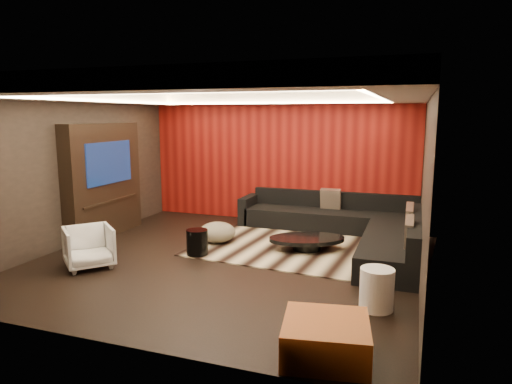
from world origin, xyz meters
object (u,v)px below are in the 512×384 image
at_px(armchair, 89,247).
at_px(sectional_sofa, 349,227).
at_px(orange_ottoman, 326,339).
at_px(coffee_table, 307,243).
at_px(drum_stool, 197,242).
at_px(white_side_table, 377,289).

distance_m(armchair, sectional_sofa, 4.65).
bearing_deg(orange_ottoman, armchair, 160.39).
bearing_deg(coffee_table, armchair, -146.38).
height_order(armchair, sectional_sofa, sectional_sofa).
relative_size(drum_stool, white_side_table, 0.83).
bearing_deg(armchair, drum_stool, -9.43).
relative_size(white_side_table, sectional_sofa, 0.14).
distance_m(white_side_table, armchair, 4.37).
relative_size(drum_stool, armchair, 0.60).
relative_size(white_side_table, armchair, 0.72).
bearing_deg(sectional_sofa, coffee_table, -122.62).
bearing_deg(drum_stool, sectional_sofa, 38.91).
distance_m(coffee_table, sectional_sofa, 1.13).
xyz_separation_m(armchair, sectional_sofa, (3.61, 2.94, -0.06)).
xyz_separation_m(white_side_table, orange_ottoman, (-0.37, -1.31, -0.07)).
relative_size(drum_stool, orange_ottoman, 0.52).
distance_m(drum_stool, armchair, 1.72).
distance_m(coffee_table, white_side_table, 2.52).
height_order(coffee_table, armchair, armchair).
relative_size(white_side_table, orange_ottoman, 0.62).
bearing_deg(coffee_table, sectional_sofa, 57.38).
height_order(drum_stool, white_side_table, white_side_table).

